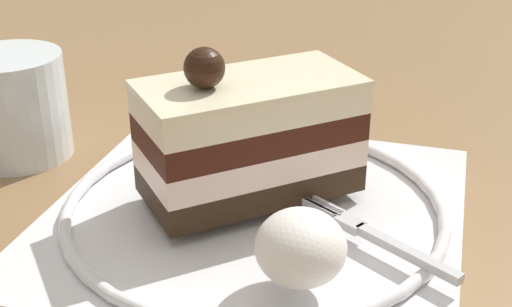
{
  "coord_description": "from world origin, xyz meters",
  "views": [
    {
      "loc": [
        -0.33,
        -0.11,
        0.22
      ],
      "look_at": [
        0.0,
        0.02,
        0.05
      ],
      "focal_mm": 49.37,
      "sensor_mm": 36.0,
      "label": 1
    }
  ],
  "objects_px": {
    "whipped_cream_dollop": "(301,247)",
    "fork": "(371,234)",
    "dessert_plate": "(256,212)",
    "cake_slice": "(249,135)",
    "drink_glass_far": "(15,112)"
  },
  "relations": [
    {
      "from": "fork",
      "to": "drink_glass_far",
      "type": "xyz_separation_m",
      "value": [
        0.04,
        0.27,
        0.01
      ]
    },
    {
      "from": "dessert_plate",
      "to": "cake_slice",
      "type": "distance_m",
      "value": 0.05
    },
    {
      "from": "cake_slice",
      "to": "fork",
      "type": "bearing_deg",
      "value": -108.0
    },
    {
      "from": "cake_slice",
      "to": "fork",
      "type": "height_order",
      "value": "cake_slice"
    },
    {
      "from": "cake_slice",
      "to": "whipped_cream_dollop",
      "type": "xyz_separation_m",
      "value": [
        -0.08,
        -0.06,
        -0.02
      ]
    },
    {
      "from": "dessert_plate",
      "to": "cake_slice",
      "type": "bearing_deg",
      "value": 40.9
    },
    {
      "from": "cake_slice",
      "to": "whipped_cream_dollop",
      "type": "bearing_deg",
      "value": -142.79
    },
    {
      "from": "whipped_cream_dollop",
      "to": "fork",
      "type": "distance_m",
      "value": 0.06
    },
    {
      "from": "fork",
      "to": "cake_slice",
      "type": "bearing_deg",
      "value": 72.0
    },
    {
      "from": "dessert_plate",
      "to": "whipped_cream_dollop",
      "type": "relative_size",
      "value": 5.81
    },
    {
      "from": "whipped_cream_dollop",
      "to": "fork",
      "type": "xyz_separation_m",
      "value": [
        0.05,
        -0.02,
        -0.02
      ]
    },
    {
      "from": "dessert_plate",
      "to": "drink_glass_far",
      "type": "distance_m",
      "value": 0.2
    },
    {
      "from": "whipped_cream_dollop",
      "to": "fork",
      "type": "relative_size",
      "value": 0.46
    },
    {
      "from": "whipped_cream_dollop",
      "to": "fork",
      "type": "bearing_deg",
      "value": -26.12
    },
    {
      "from": "dessert_plate",
      "to": "whipped_cream_dollop",
      "type": "xyz_separation_m",
      "value": [
        -0.07,
        -0.05,
        0.03
      ]
    }
  ]
}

